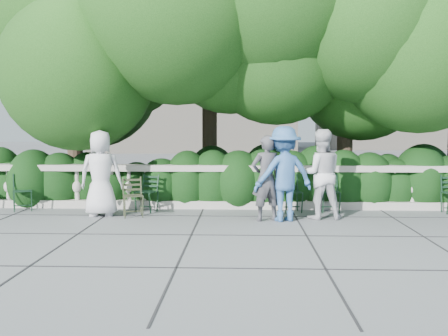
{
  "coord_description": "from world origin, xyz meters",
  "views": [
    {
      "loc": [
        0.38,
        -9.52,
        1.92
      ],
      "look_at": [
        0.0,
        1.0,
        1.0
      ],
      "focal_mm": 40.0,
      "sensor_mm": 36.0,
      "label": 1
    }
  ],
  "objects_px": {
    "chair_c": "(143,213)",
    "chair_weathered": "(134,218)",
    "chair_d": "(331,213)",
    "person_businessman": "(101,173)",
    "person_casual_man": "(320,174)",
    "person_woman_grey": "(266,178)",
    "person_older_blue": "(284,174)",
    "chair_e": "(294,213)",
    "chair_b": "(23,212)"
  },
  "relations": [
    {
      "from": "chair_c",
      "to": "chair_weathered",
      "type": "relative_size",
      "value": 1.0
    },
    {
      "from": "chair_b",
      "to": "chair_weathered",
      "type": "bearing_deg",
      "value": -37.58
    },
    {
      "from": "person_businessman",
      "to": "person_woman_grey",
      "type": "height_order",
      "value": "person_businessman"
    },
    {
      "from": "chair_d",
      "to": "chair_weathered",
      "type": "height_order",
      "value": "same"
    },
    {
      "from": "chair_c",
      "to": "person_businessman",
      "type": "distance_m",
      "value": 1.27
    },
    {
      "from": "chair_d",
      "to": "person_older_blue",
      "type": "bearing_deg",
      "value": -143.0
    },
    {
      "from": "person_businessman",
      "to": "person_woman_grey",
      "type": "bearing_deg",
      "value": 170.26
    },
    {
      "from": "chair_c",
      "to": "chair_weathered",
      "type": "height_order",
      "value": "same"
    },
    {
      "from": "person_woman_grey",
      "to": "person_casual_man",
      "type": "bearing_deg",
      "value": 172.04
    },
    {
      "from": "person_casual_man",
      "to": "person_older_blue",
      "type": "xyz_separation_m",
      "value": [
        -0.76,
        -0.26,
        0.03
      ]
    },
    {
      "from": "person_businessman",
      "to": "chair_weathered",
      "type": "bearing_deg",
      "value": 159.08
    },
    {
      "from": "chair_b",
      "to": "person_older_blue",
      "type": "xyz_separation_m",
      "value": [
        5.66,
        -0.82,
        0.94
      ]
    },
    {
      "from": "chair_c",
      "to": "person_casual_man",
      "type": "relative_size",
      "value": 0.46
    },
    {
      "from": "chair_d",
      "to": "person_businessman",
      "type": "bearing_deg",
      "value": -175.65
    },
    {
      "from": "person_casual_man",
      "to": "chair_d",
      "type": "bearing_deg",
      "value": -121.93
    },
    {
      "from": "chair_c",
      "to": "chair_d",
      "type": "bearing_deg",
      "value": 20.87
    },
    {
      "from": "person_woman_grey",
      "to": "person_casual_man",
      "type": "relative_size",
      "value": 0.94
    },
    {
      "from": "person_older_blue",
      "to": "chair_b",
      "type": "bearing_deg",
      "value": -27.03
    },
    {
      "from": "person_older_blue",
      "to": "person_woman_grey",
      "type": "bearing_deg",
      "value": -19.17
    },
    {
      "from": "chair_c",
      "to": "chair_e",
      "type": "bearing_deg",
      "value": 20.52
    },
    {
      "from": "chair_b",
      "to": "person_woman_grey",
      "type": "distance_m",
      "value": 5.44
    },
    {
      "from": "chair_e",
      "to": "person_casual_man",
      "type": "distance_m",
      "value": 1.18
    },
    {
      "from": "chair_e",
      "to": "person_businessman",
      "type": "height_order",
      "value": "person_businessman"
    },
    {
      "from": "person_woman_grey",
      "to": "person_older_blue",
      "type": "height_order",
      "value": "person_older_blue"
    },
    {
      "from": "chair_e",
      "to": "person_older_blue",
      "type": "bearing_deg",
      "value": -121.86
    },
    {
      "from": "chair_c",
      "to": "chair_e",
      "type": "distance_m",
      "value": 3.27
    },
    {
      "from": "chair_e",
      "to": "chair_d",
      "type": "bearing_deg",
      "value": -9.62
    },
    {
      "from": "chair_b",
      "to": "chair_c",
      "type": "distance_m",
      "value": 2.68
    },
    {
      "from": "chair_e",
      "to": "person_businessman",
      "type": "xyz_separation_m",
      "value": [
        -4.07,
        -0.45,
        0.9
      ]
    },
    {
      "from": "person_businessman",
      "to": "chair_d",
      "type": "bearing_deg",
      "value": -177.65
    },
    {
      "from": "chair_c",
      "to": "person_woman_grey",
      "type": "relative_size",
      "value": 0.49
    },
    {
      "from": "chair_weathered",
      "to": "person_casual_man",
      "type": "relative_size",
      "value": 0.46
    },
    {
      "from": "chair_b",
      "to": "chair_d",
      "type": "bearing_deg",
      "value": -22.79
    },
    {
      "from": "chair_e",
      "to": "chair_weathered",
      "type": "height_order",
      "value": "same"
    },
    {
      "from": "person_woman_grey",
      "to": "person_older_blue",
      "type": "xyz_separation_m",
      "value": [
        0.35,
        -0.0,
        0.09
      ]
    },
    {
      "from": "chair_d",
      "to": "person_businessman",
      "type": "xyz_separation_m",
      "value": [
        -4.88,
        -0.49,
        0.9
      ]
    },
    {
      "from": "chair_weathered",
      "to": "person_older_blue",
      "type": "distance_m",
      "value": 3.19
    },
    {
      "from": "chair_d",
      "to": "person_businessman",
      "type": "distance_m",
      "value": 4.99
    },
    {
      "from": "chair_c",
      "to": "person_businessman",
      "type": "height_order",
      "value": "person_businessman"
    },
    {
      "from": "chair_c",
      "to": "person_older_blue",
      "type": "height_order",
      "value": "person_older_blue"
    },
    {
      "from": "chair_d",
      "to": "person_casual_man",
      "type": "bearing_deg",
      "value": -120.46
    },
    {
      "from": "chair_c",
      "to": "chair_d",
      "type": "distance_m",
      "value": 4.08
    },
    {
      "from": "chair_d",
      "to": "person_older_blue",
      "type": "xyz_separation_m",
      "value": [
        -1.1,
        -0.88,
        0.94
      ]
    },
    {
      "from": "person_woman_grey",
      "to": "chair_e",
      "type": "bearing_deg",
      "value": -148.91
    },
    {
      "from": "chair_c",
      "to": "person_casual_man",
      "type": "height_order",
      "value": "person_casual_man"
    },
    {
      "from": "chair_b",
      "to": "person_woman_grey",
      "type": "height_order",
      "value": "person_woman_grey"
    },
    {
      "from": "chair_d",
      "to": "person_businessman",
      "type": "relative_size",
      "value": 0.47
    },
    {
      "from": "person_businessman",
      "to": "person_older_blue",
      "type": "xyz_separation_m",
      "value": [
        3.78,
        -0.38,
        0.04
      ]
    },
    {
      "from": "chair_c",
      "to": "person_casual_man",
      "type": "bearing_deg",
      "value": 11.7
    },
    {
      "from": "person_woman_grey",
      "to": "person_casual_man",
      "type": "distance_m",
      "value": 1.15
    }
  ]
}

